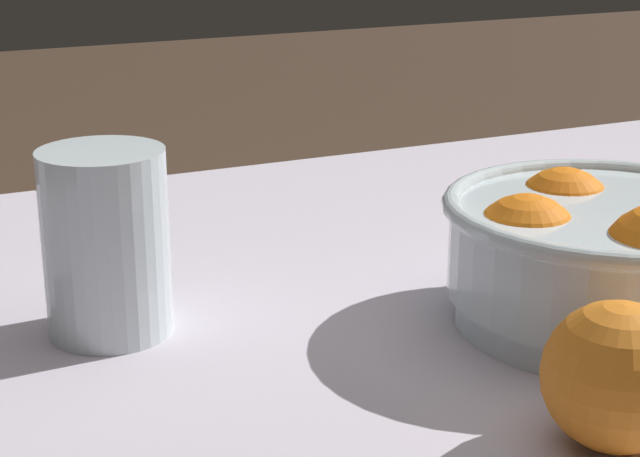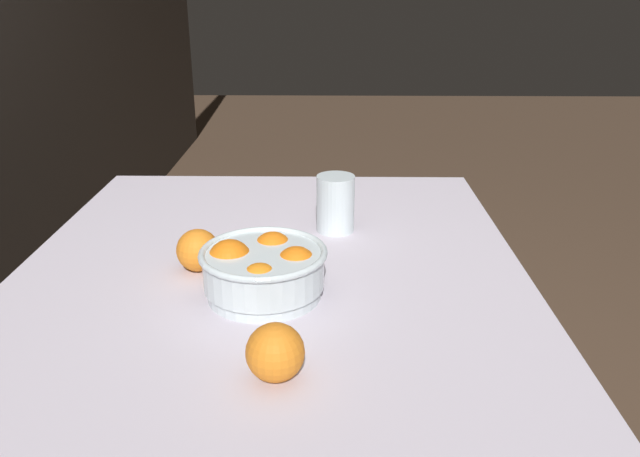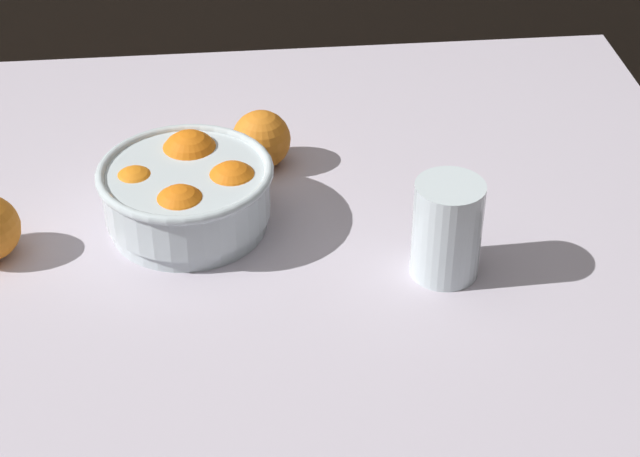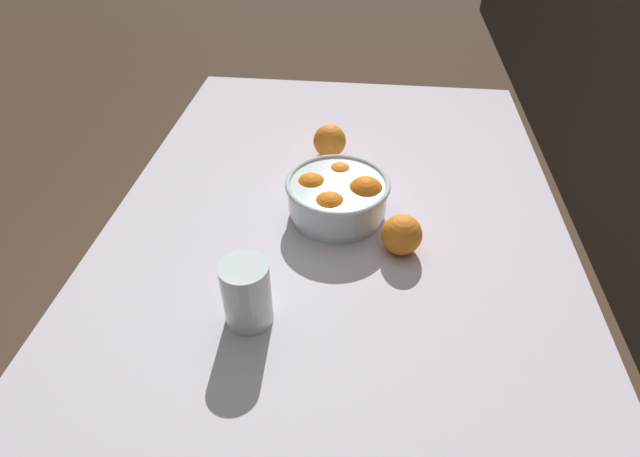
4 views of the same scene
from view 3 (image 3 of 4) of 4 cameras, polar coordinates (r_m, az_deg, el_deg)
dining_table at (r=1.42m, az=-6.55°, el=-1.95°), size 1.39×0.97×0.70m
fruit_bowl at (r=1.35m, az=-7.09°, el=1.99°), size 0.22×0.22×0.10m
juice_glass at (r=1.27m, az=6.77°, el=-0.31°), size 0.08×0.08×0.12m
orange_loose_near_bowl at (r=1.47m, az=-3.15°, el=4.77°), size 0.08×0.08×0.08m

